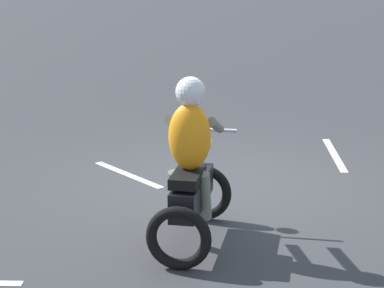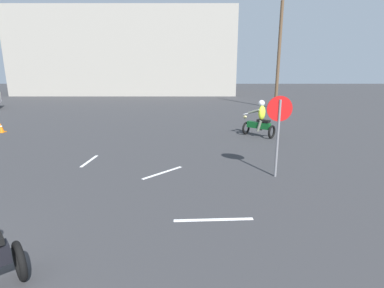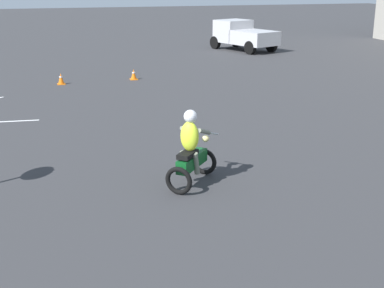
{
  "view_description": "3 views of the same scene",
  "coord_description": "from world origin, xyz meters",
  "px_view_note": "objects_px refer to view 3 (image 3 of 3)",
  "views": [
    {
      "loc": [
        5.67,
        6.58,
        2.81
      ],
      "look_at": [
        1.4,
        1.22,
        1.0
      ],
      "focal_mm": 70.0,
      "sensor_mm": 36.0,
      "label": 1
    },
    {
      "loc": [
        4.4,
        -2.15,
        3.01
      ],
      "look_at": [
        4.41,
        6.21,
        0.9
      ],
      "focal_mm": 28.0,
      "sensor_mm": 36.0,
      "label": 2
    },
    {
      "loc": [
        17.76,
        8.25,
        4.3
      ],
      "look_at": [
        7.43,
        11.2,
        0.9
      ],
      "focal_mm": 50.0,
      "sensor_mm": 36.0,
      "label": 3
    }
  ],
  "objects_px": {
    "pickup_truck": "(243,35)",
    "motorcycle_rider_background": "(191,152)",
    "traffic_cone_mid_left": "(134,75)",
    "traffic_cone_near_right": "(61,79)"
  },
  "relations": [
    {
      "from": "traffic_cone_near_right",
      "to": "traffic_cone_mid_left",
      "type": "xyz_separation_m",
      "value": [
        -0.21,
        3.06,
        -0.0
      ]
    },
    {
      "from": "motorcycle_rider_background",
      "to": "pickup_truck",
      "type": "xyz_separation_m",
      "value": [
        -19.9,
        8.85,
        0.2
      ]
    },
    {
      "from": "motorcycle_rider_background",
      "to": "traffic_cone_mid_left",
      "type": "bearing_deg",
      "value": 126.38
    },
    {
      "from": "traffic_cone_mid_left",
      "to": "motorcycle_rider_background",
      "type": "bearing_deg",
      "value": -4.26
    },
    {
      "from": "motorcycle_rider_background",
      "to": "traffic_cone_near_right",
      "type": "bearing_deg",
      "value": 140.67
    },
    {
      "from": "motorcycle_rider_background",
      "to": "traffic_cone_near_right",
      "type": "distance_m",
      "value": 12.31
    },
    {
      "from": "motorcycle_rider_background",
      "to": "traffic_cone_mid_left",
      "type": "height_order",
      "value": "motorcycle_rider_background"
    },
    {
      "from": "traffic_cone_near_right",
      "to": "traffic_cone_mid_left",
      "type": "height_order",
      "value": "traffic_cone_near_right"
    },
    {
      "from": "traffic_cone_near_right",
      "to": "traffic_cone_mid_left",
      "type": "bearing_deg",
      "value": 93.99
    },
    {
      "from": "pickup_truck",
      "to": "motorcycle_rider_background",
      "type": "bearing_deg",
      "value": -135.37
    }
  ]
}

